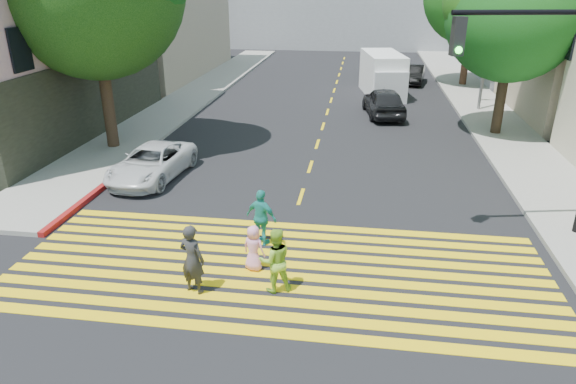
% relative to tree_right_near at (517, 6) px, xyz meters
% --- Properties ---
extents(ground, '(120.00, 120.00, 0.00)m').
position_rel_tree_right_near_xyz_m(ground, '(-8.16, -14.57, -5.68)').
color(ground, black).
extents(sidewalk_left, '(3.00, 40.00, 0.15)m').
position_rel_tree_right_near_xyz_m(sidewalk_left, '(-16.66, 7.43, -5.60)').
color(sidewalk_left, gray).
rests_on(sidewalk_left, ground).
extents(sidewalk_right, '(3.00, 60.00, 0.15)m').
position_rel_tree_right_near_xyz_m(sidewalk_right, '(0.34, 0.43, -5.60)').
color(sidewalk_right, gray).
rests_on(sidewalk_right, ground).
extents(curb_red, '(0.20, 8.00, 0.16)m').
position_rel_tree_right_near_xyz_m(curb_red, '(-15.06, -8.57, -5.60)').
color(curb_red, maroon).
rests_on(curb_red, ground).
extents(crosswalk, '(13.40, 5.30, 0.01)m').
position_rel_tree_right_near_xyz_m(crosswalk, '(-8.16, -13.29, -5.67)').
color(crosswalk, yellow).
rests_on(crosswalk, ground).
extents(lane_line, '(0.12, 34.40, 0.01)m').
position_rel_tree_right_near_xyz_m(lane_line, '(-8.16, 7.93, -5.67)').
color(lane_line, yellow).
rests_on(lane_line, ground).
extents(building_left_tan, '(12.00, 16.00, 10.00)m').
position_rel_tree_right_near_xyz_m(building_left_tan, '(-24.16, 13.43, -0.68)').
color(building_left_tan, tan).
rests_on(building_left_tan, ground).
extents(building_right_grey, '(10.00, 10.00, 10.00)m').
position_rel_tree_right_near_xyz_m(building_right_grey, '(6.84, 15.43, -0.68)').
color(building_right_grey, gray).
rests_on(building_right_grey, ground).
extents(tree_right_near, '(7.44, 7.13, 8.39)m').
position_rel_tree_right_near_xyz_m(tree_right_near, '(0.00, 0.00, 0.00)').
color(tree_right_near, black).
rests_on(tree_right_near, ground).
extents(pedestrian_man, '(0.72, 0.59, 1.71)m').
position_rel_tree_right_near_xyz_m(pedestrian_man, '(-9.93, -14.54, -4.82)').
color(pedestrian_man, '#2B2B2B').
rests_on(pedestrian_man, ground).
extents(pedestrian_woman, '(0.93, 0.83, 1.58)m').
position_rel_tree_right_near_xyz_m(pedestrian_woman, '(-8.07, -14.19, -4.89)').
color(pedestrian_woman, '#8FC435').
rests_on(pedestrian_woman, ground).
extents(pedestrian_child, '(0.67, 0.55, 1.19)m').
position_rel_tree_right_near_xyz_m(pedestrian_child, '(-8.76, -13.35, -5.08)').
color(pedestrian_child, '#F197C3').
rests_on(pedestrian_child, ground).
extents(pedestrian_extra, '(1.01, 0.72, 1.59)m').
position_rel_tree_right_near_xyz_m(pedestrian_extra, '(-8.82, -12.01, -4.88)').
color(pedestrian_extra, teal).
rests_on(pedestrian_extra, ground).
extents(white_sedan, '(2.36, 4.45, 1.19)m').
position_rel_tree_right_near_xyz_m(white_sedan, '(-13.73, -7.63, -5.08)').
color(white_sedan, silver).
rests_on(white_sedan, ground).
extents(dark_car_near, '(2.44, 4.66, 1.51)m').
position_rel_tree_right_near_xyz_m(dark_car_near, '(-5.17, 3.00, -4.92)').
color(dark_car_near, black).
rests_on(dark_car_near, ground).
extents(silver_car, '(2.18, 4.46, 1.25)m').
position_rel_tree_right_near_xyz_m(silver_car, '(-5.04, 17.04, -5.05)').
color(silver_car, '#9DA3AC').
rests_on(silver_car, ground).
extents(dark_car_parked, '(1.90, 3.97, 1.26)m').
position_rel_tree_right_near_xyz_m(dark_car_parked, '(-2.87, 12.64, -5.05)').
color(dark_car_parked, black).
rests_on(dark_car_parked, ground).
extents(white_van, '(2.88, 5.67, 2.55)m').
position_rel_tree_right_near_xyz_m(white_van, '(-5.10, 8.34, -4.46)').
color(white_van, white).
rests_on(white_van, ground).
extents(traffic_signal, '(4.34, 1.19, 6.45)m').
position_rel_tree_right_near_xyz_m(traffic_signal, '(-1.29, -10.52, -1.50)').
color(traffic_signal, black).
rests_on(traffic_signal, ground).
extents(street_lamp, '(2.04, 0.31, 9.02)m').
position_rel_tree_right_near_xyz_m(street_lamp, '(-0.14, 4.71, -0.50)').
color(street_lamp, gray).
rests_on(street_lamp, ground).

